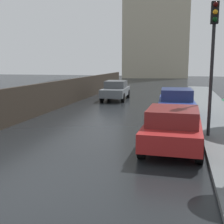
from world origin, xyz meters
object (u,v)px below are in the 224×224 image
(car_red_near_kerb, at_px, (173,127))
(traffic_light, at_px, (213,46))
(car_blue_behind_camera, at_px, (176,103))
(car_grey_far_ahead, at_px, (116,90))

(car_red_near_kerb, bearing_deg, traffic_light, 52.61)
(car_blue_behind_camera, xyz_separation_m, traffic_light, (1.26, -4.04, 2.66))
(car_grey_far_ahead, xyz_separation_m, traffic_light, (5.94, -10.82, 2.67))
(car_grey_far_ahead, height_order, traffic_light, traffic_light)
(car_grey_far_ahead, bearing_deg, traffic_light, 116.02)
(car_red_near_kerb, xyz_separation_m, car_grey_far_ahead, (-4.68, 12.38, 0.03))
(car_red_near_kerb, height_order, car_blue_behind_camera, car_blue_behind_camera)
(car_red_near_kerb, bearing_deg, car_grey_far_ahead, 112.27)
(car_grey_far_ahead, height_order, car_blue_behind_camera, car_blue_behind_camera)
(car_red_near_kerb, xyz_separation_m, car_blue_behind_camera, (-0.00, 5.60, 0.03))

